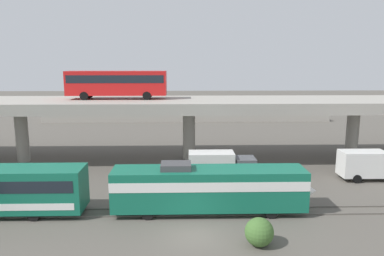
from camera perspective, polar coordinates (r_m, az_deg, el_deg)
name	(u,v)px	position (r m, az deg, el deg)	size (l,w,h in m)	color
ground_plane	(194,235)	(26.82, 0.29, -16.50)	(260.00, 260.00, 0.00)	#565149
rail_strip_near	(193,216)	(29.73, 0.10, -13.57)	(110.00, 0.12, 0.12)	#59544C
rail_strip_far	(192,208)	(31.11, 0.02, -12.44)	(110.00, 0.12, 0.12)	#59544C
train_locomotive	(218,187)	(29.77, 4.15, -9.15)	(16.52, 3.04, 4.18)	#14664C
highway_overpass	(189,106)	(44.25, -0.48, 3.41)	(96.00, 10.06, 7.61)	#9E998E
transit_bus_on_overpass	(117,82)	(45.37, -11.73, 7.06)	(12.00, 2.68, 3.40)	red
service_truck_west	(371,164)	(42.14, 26.25, -5.14)	(6.80, 2.46, 3.04)	#515459
service_truck_east	(220,165)	(37.56, 4.39, -5.87)	(6.80, 2.46, 3.04)	#515459
pier_parking_lot	(186,114)	(79.74, -0.90, 2.14)	(58.62, 12.47, 1.42)	#9E998E
parked_car_0	(156,108)	(79.30, -5.74, 3.12)	(4.26, 1.94, 1.50)	#9E998C
parked_car_1	(212,108)	(78.96, 3.17, 3.12)	(4.26, 1.83, 1.50)	silver
parked_car_2	(127,109)	(79.35, -10.09, 3.01)	(4.01, 1.89, 1.50)	silver
parked_car_3	(93,108)	(81.97, -15.33, 3.04)	(4.68, 1.97, 1.50)	#B7B7BC
parked_car_4	(295,108)	(82.40, 15.83, 3.05)	(4.68, 1.94, 1.50)	black
harbor_water	(186,105)	(102.64, -1.02, 3.58)	(140.00, 36.00, 0.01)	#385B7A
shrub_right	(259,232)	(25.50, 10.50, -15.75)	(1.94, 1.94, 1.94)	#40672D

